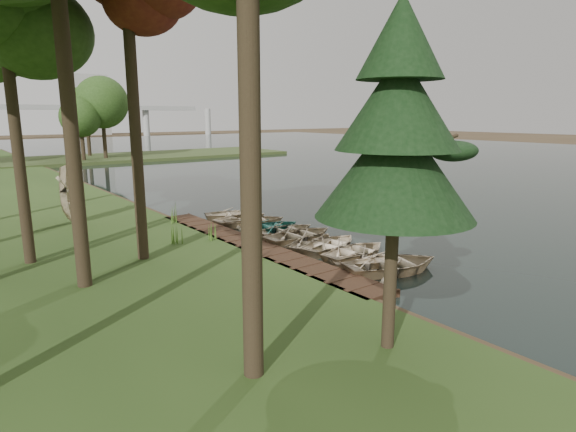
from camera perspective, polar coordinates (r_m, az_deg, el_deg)
ground at (r=23.06m, az=-1.04°, el=-3.41°), size 300.00×300.00×0.00m
water at (r=57.76m, az=11.40°, el=5.65°), size 130.00×200.00×0.05m
boardwalk at (r=22.14m, az=-4.39°, el=-3.69°), size 1.60×16.00×0.30m
peninsula at (r=71.40m, az=-20.04°, el=6.48°), size 50.00×14.00×0.45m
far_trees at (r=70.24m, az=-23.04°, el=11.25°), size 45.60×5.60×8.80m
bridge at (r=140.28m, az=-27.34°, el=11.01°), size 95.90×4.00×8.60m
building_a at (r=163.76m, az=-22.49°, el=12.04°), size 10.00×8.00×18.00m
rowboat_0 at (r=19.28m, az=12.31°, el=-5.35°), size 4.62×3.86×0.82m
rowboat_1 at (r=19.92m, az=9.38°, el=-4.95°), size 3.65×3.16×0.63m
rowboat_2 at (r=20.94m, az=8.11°, el=-3.95°), size 3.72×2.81×0.73m
rowboat_3 at (r=21.95m, az=5.08°, el=-3.12°), size 3.98×3.23×0.73m
rowboat_4 at (r=22.33m, az=3.12°, el=-2.93°), size 3.82×3.34×0.66m
rowboat_5 at (r=23.37m, az=1.43°, el=-2.08°), size 3.83×2.77×0.78m
rowboat_6 at (r=24.58m, az=-0.21°, el=-1.51°), size 3.31×2.40×0.67m
rowboat_7 at (r=25.44m, az=-1.91°, el=-1.08°), size 3.28×2.44×0.65m
rowboat_8 at (r=26.79m, az=-3.97°, el=-0.38°), size 3.96×3.32×0.70m
rowboat_9 at (r=27.37m, az=-5.51°, el=-0.14°), size 3.58×2.70×0.70m
rowboat_10 at (r=28.67m, az=-6.49°, el=0.37°), size 3.94×3.38×0.69m
stored_rowboat at (r=28.61m, az=-24.23°, el=-0.15°), size 3.94×3.61×0.67m
tree_4 at (r=21.40m, az=-30.70°, el=19.18°), size 4.84×4.84×11.22m
pine_tree at (r=11.62m, az=12.81°, el=9.74°), size 3.80×3.80×8.47m
reeds_0 at (r=19.63m, az=-3.33°, el=-3.61°), size 0.60×0.60×1.09m
reeds_1 at (r=22.94m, az=-8.85°, el=-1.74°), size 0.60×0.60×0.86m
reeds_2 at (r=22.57m, az=-12.98°, el=-2.05°), size 0.60×0.60×0.93m
reeds_3 at (r=26.89m, az=-13.46°, el=0.35°), size 0.60×0.60×1.10m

